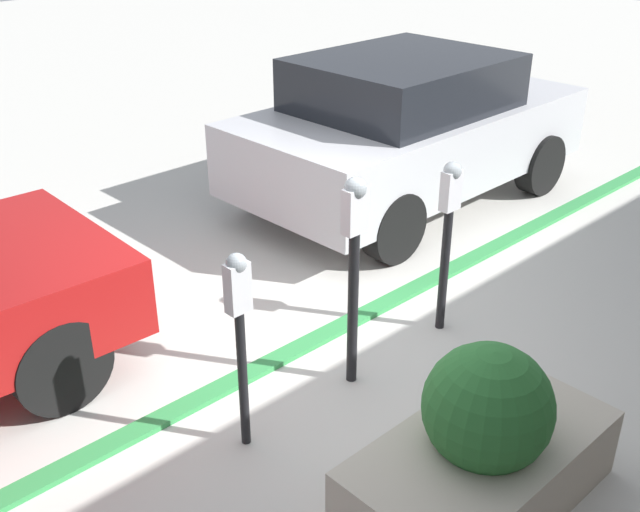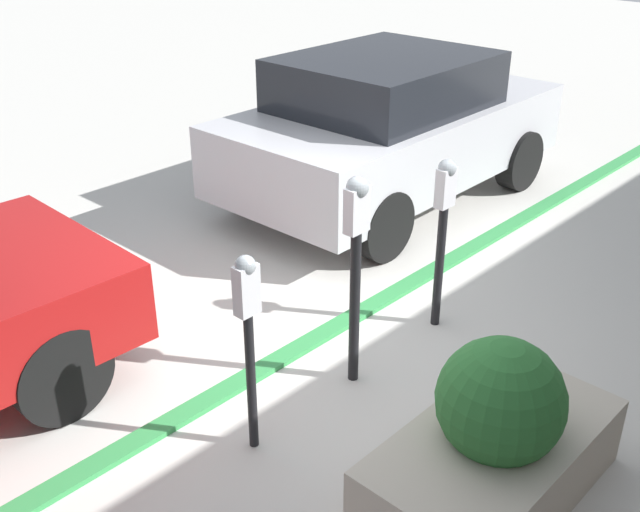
% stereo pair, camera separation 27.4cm
% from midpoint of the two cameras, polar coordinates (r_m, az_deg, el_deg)
% --- Properties ---
extents(ground_plane, '(40.00, 40.00, 0.00)m').
position_cam_midpoint_polar(ground_plane, '(5.78, 0.39, -7.47)').
color(ground_plane, beige).
extents(curb_strip, '(19.00, 0.16, 0.04)m').
position_cam_midpoint_polar(curb_strip, '(5.82, -0.15, -6.98)').
color(curb_strip, '#338C47').
rests_on(curb_strip, ground_plane).
extents(parking_meter_nearest, '(0.15, 0.12, 1.36)m').
position_cam_midpoint_polar(parking_meter_nearest, '(4.45, -4.40, -4.83)').
color(parking_meter_nearest, black).
rests_on(parking_meter_nearest, ground_plane).
extents(parking_meter_second, '(0.18, 0.15, 1.56)m').
position_cam_midpoint_polar(parking_meter_second, '(4.99, 4.19, 0.33)').
color(parking_meter_second, black).
rests_on(parking_meter_second, ground_plane).
extents(parking_meter_middle, '(0.16, 0.14, 1.41)m').
position_cam_midpoint_polar(parking_meter_middle, '(5.77, 11.09, 2.59)').
color(parking_meter_middle, black).
rests_on(parking_meter_middle, ground_plane).
extents(planter_box, '(1.63, 0.84, 1.05)m').
position_cam_midpoint_polar(planter_box, '(4.45, 14.06, -14.07)').
color(planter_box, '#B2A899').
rests_on(planter_box, ground_plane).
extents(parked_car_middle, '(4.09, 2.02, 1.63)m').
position_cam_midpoint_polar(parked_car_middle, '(8.29, 7.72, 9.67)').
color(parked_car_middle, '#B7B7BC').
rests_on(parked_car_middle, ground_plane).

